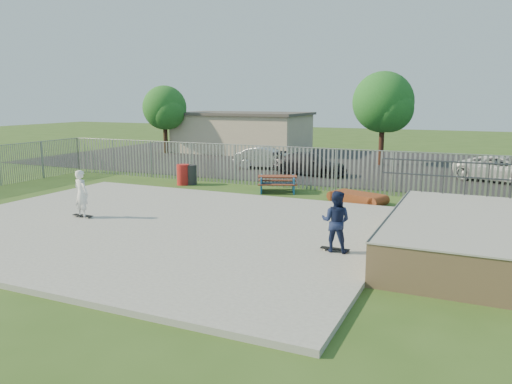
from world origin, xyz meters
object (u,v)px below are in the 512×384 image
at_px(tree_left, 165,108).
at_px(skater_navy, 336,221).
at_px(trash_bin_grey, 191,175).
at_px(car_white, 504,169).
at_px(car_silver, 267,158).
at_px(car_dark, 310,164).
at_px(trash_bin_red, 183,175).
at_px(picnic_table, 277,184).
at_px(funbox, 357,198).
at_px(tree_mid, 383,102).
at_px(skater_white, 81,194).

bearing_deg(tree_left, skater_navy, -46.20).
xyz_separation_m(trash_bin_grey, car_white, (14.42, 7.28, 0.19)).
xyz_separation_m(car_silver, car_dark, (3.18, -1.33, -0.04)).
bearing_deg(trash_bin_grey, tree_left, 129.10).
distance_m(trash_bin_red, tree_left, 15.60).
distance_m(trash_bin_grey, car_dark, 7.10).
height_order(trash_bin_red, car_dark, car_dark).
bearing_deg(trash_bin_red, picnic_table, 1.75).
height_order(picnic_table, car_dark, car_dark).
bearing_deg(skater_navy, funbox, -81.98).
distance_m(car_dark, skater_navy, 14.90).
height_order(trash_bin_grey, tree_left, tree_left).
bearing_deg(skater_navy, car_silver, -61.22).
distance_m(picnic_table, trash_bin_red, 5.05).
distance_m(car_silver, skater_navy, 17.46).
bearing_deg(tree_mid, car_dark, -115.07).
distance_m(funbox, car_white, 10.07).
bearing_deg(trash_bin_grey, skater_navy, -40.64).
distance_m(picnic_table, tree_mid, 12.49).
relative_size(picnic_table, trash_bin_grey, 2.22).
bearing_deg(car_dark, trash_bin_red, 146.16).
relative_size(trash_bin_red, car_silver, 0.26).
bearing_deg(skater_white, tree_mid, -97.94).
distance_m(funbox, skater_white, 10.88).
relative_size(picnic_table, tree_mid, 0.37).
bearing_deg(tree_left, car_dark, -24.25).
bearing_deg(picnic_table, car_silver, 93.88).
xyz_separation_m(trash_bin_red, skater_navy, (10.10, -8.16, 0.48)).
bearing_deg(tree_mid, car_white, -31.04).
distance_m(trash_bin_red, trash_bin_grey, 0.39).
distance_m(trash_bin_red, tree_mid, 14.50).
relative_size(tree_left, tree_mid, 0.88).
bearing_deg(trash_bin_red, tree_mid, 57.19).
relative_size(trash_bin_red, tree_left, 0.19).
bearing_deg(car_silver, car_white, -97.88).
height_order(trash_bin_grey, skater_navy, skater_navy).
relative_size(car_dark, car_white, 0.89).
relative_size(trash_bin_grey, tree_left, 0.19).
bearing_deg(picnic_table, car_dark, 70.14).
xyz_separation_m(funbox, skater_white, (-8.10, -7.21, 0.79)).
bearing_deg(car_silver, car_dark, -122.57).
distance_m(car_dark, tree_left, 15.77).
height_order(car_silver, tree_mid, tree_mid).
distance_m(tree_left, skater_navy, 28.21).
xyz_separation_m(picnic_table, funbox, (3.96, -0.89, -0.18)).
distance_m(picnic_table, car_dark, 5.61).
xyz_separation_m(funbox, car_silver, (-7.41, 7.82, 0.48)).
relative_size(picnic_table, skater_white, 1.31).
bearing_deg(skater_white, car_white, -120.89).
distance_m(trash_bin_grey, car_white, 16.16).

